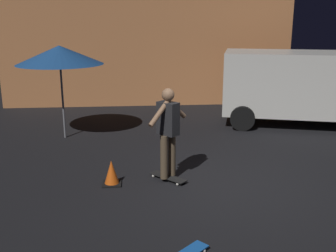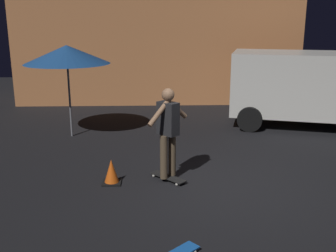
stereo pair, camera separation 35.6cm
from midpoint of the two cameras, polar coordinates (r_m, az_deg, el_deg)
name	(u,v)px [view 1 (the left image)]	position (r m, az deg, el deg)	size (l,w,h in m)	color
ground_plane	(229,187)	(7.37, 7.24, -8.59)	(28.00, 28.00, 0.00)	black
low_building	(146,49)	(15.37, -3.75, 10.82)	(9.77, 3.44, 3.60)	#C67A47
parked_van	(308,84)	(11.86, 18.45, 5.69)	(4.94, 3.24, 2.03)	silver
patio_umbrella	(60,55)	(10.21, -16.08, 9.63)	(2.10, 2.10, 2.30)	slate
skateboard_ridden	(168,177)	(7.60, -1.35, -7.26)	(0.69, 0.70, 0.07)	black
skater	(168,127)	(7.29, -1.40, -0.11)	(0.77, 0.75, 1.67)	brown
traffic_cone	(112,173)	(7.45, -9.36, -6.66)	(0.34, 0.34, 0.46)	black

